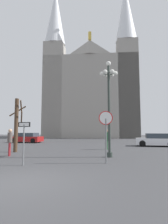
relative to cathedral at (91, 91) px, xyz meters
name	(u,v)px	position (x,y,z in m)	size (l,w,h in m)	color
ground_plane	(19,183)	(0.73, -37.37, -10.96)	(120.00, 120.00, 0.00)	#424244
cathedral	(91,91)	(0.00, 0.00, 0.00)	(20.94, 14.68, 35.46)	gray
stop_sign	(106,127)	(3.52, -33.41, -9.07)	(0.74, 0.08, 2.73)	slate
one_way_arrow_sign	(24,137)	(-0.50, -34.51, -9.60)	(0.70, 0.20, 2.11)	slate
street_lamp	(109,96)	(3.73, -31.20, -7.00)	(1.18, 1.06, 6.30)	#2D3833
bare_tree	(17,124)	(-3.55, -29.34, -8.74)	(1.44, 1.15, 4.23)	#473323
parked_car_near_red	(27,138)	(-7.28, -18.80, -10.33)	(4.31, 2.35, 1.33)	maroon
parked_car_far_white	(156,140)	(8.75, -22.67, -10.32)	(4.21, 2.34, 1.36)	silver
pedestrian_walking	(10,139)	(-2.88, -31.49, -9.87)	(0.32, 0.32, 1.79)	maroon
pedestrian_standing	(108,137)	(3.68, -26.60, -9.90)	(0.32, 0.32, 1.75)	#33663F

